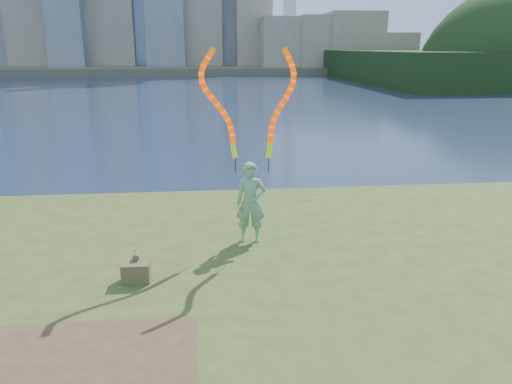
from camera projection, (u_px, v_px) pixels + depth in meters
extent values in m
plane|color=#192640|center=(233.00, 306.00, 8.91)|extent=(320.00, 320.00, 0.00)
cube|color=#384819|center=(243.00, 360.00, 6.70)|extent=(17.00, 15.00, 0.30)
cube|color=#384819|center=(241.00, 335.00, 6.82)|extent=(14.00, 12.00, 0.30)
cube|color=#4E4939|center=(205.00, 68.00, 99.50)|extent=(320.00, 40.00, 1.20)
imported|color=#1A7321|center=(251.00, 203.00, 9.54)|extent=(0.61, 0.44, 1.57)
cylinder|color=black|center=(235.00, 165.00, 9.44)|extent=(0.02, 0.02, 0.30)
cylinder|color=black|center=(268.00, 165.00, 9.43)|extent=(0.02, 0.02, 0.30)
cube|color=#494724|center=(136.00, 272.00, 8.03)|extent=(0.45, 0.30, 0.32)
cylinder|color=#494724|center=(137.00, 255.00, 8.18)|extent=(0.11, 0.30, 0.11)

